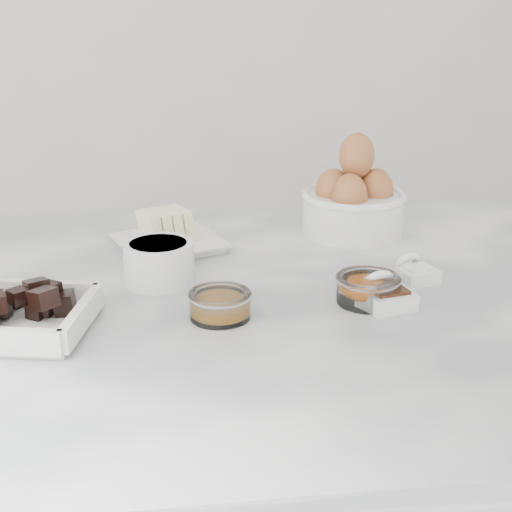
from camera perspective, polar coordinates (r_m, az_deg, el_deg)
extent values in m
cube|color=silver|center=(0.93, -0.98, -4.16)|extent=(1.20, 0.80, 0.04)
cube|color=white|center=(0.87, -19.25, -5.23)|extent=(0.20, 0.17, 0.01)
cube|color=white|center=(1.09, -6.93, 0.92)|extent=(0.17, 0.17, 0.01)
cube|color=white|center=(1.09, -6.95, 1.27)|extent=(0.19, 0.19, 0.00)
cylinder|color=white|center=(0.96, -7.77, -0.53)|extent=(0.09, 0.09, 0.06)
cylinder|color=white|center=(0.95, -7.83, 0.77)|extent=(0.08, 0.08, 0.01)
cylinder|color=white|center=(1.16, 7.77, 3.38)|extent=(0.16, 0.16, 0.06)
torus|color=white|center=(1.15, 7.84, 4.81)|extent=(0.17, 0.17, 0.01)
ellipsoid|color=#AC6037|center=(1.16, 9.40, 5.28)|extent=(0.06, 0.06, 0.07)
ellipsoid|color=#AC6037|center=(1.14, 6.26, 5.08)|extent=(0.06, 0.06, 0.07)
ellipsoid|color=#AC6037|center=(1.18, 7.63, 5.60)|extent=(0.06, 0.06, 0.07)
ellipsoid|color=#AC6037|center=(1.12, 8.01, 4.71)|extent=(0.06, 0.06, 0.07)
ellipsoid|color=#AC6037|center=(1.14, 8.07, 7.93)|extent=(0.06, 0.06, 0.07)
cylinder|color=white|center=(0.85, -2.90, -3.99)|extent=(0.07, 0.07, 0.03)
torus|color=white|center=(0.85, -2.92, -3.12)|extent=(0.08, 0.08, 0.01)
cylinder|color=orange|center=(0.85, -2.89, -4.31)|extent=(0.06, 0.06, 0.01)
cylinder|color=white|center=(0.90, 8.93, -2.70)|extent=(0.08, 0.08, 0.03)
torus|color=white|center=(0.90, 8.98, -1.80)|extent=(0.08, 0.08, 0.01)
ellipsoid|color=#DC5806|center=(0.90, 8.93, -2.64)|extent=(0.05, 0.05, 0.02)
cube|color=white|center=(0.89, 10.57, -3.46)|extent=(0.07, 0.06, 0.02)
cube|color=#32180B|center=(0.89, 10.62, -2.72)|extent=(0.05, 0.04, 0.00)
torus|color=white|center=(0.91, 9.71, -2.05)|extent=(0.05, 0.04, 0.04)
cube|color=white|center=(0.98, 12.81, -1.54)|extent=(0.06, 0.05, 0.02)
cube|color=white|center=(0.98, 12.86, -0.94)|extent=(0.04, 0.04, 0.00)
torus|color=white|center=(1.00, 12.02, -0.46)|extent=(0.04, 0.04, 0.04)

